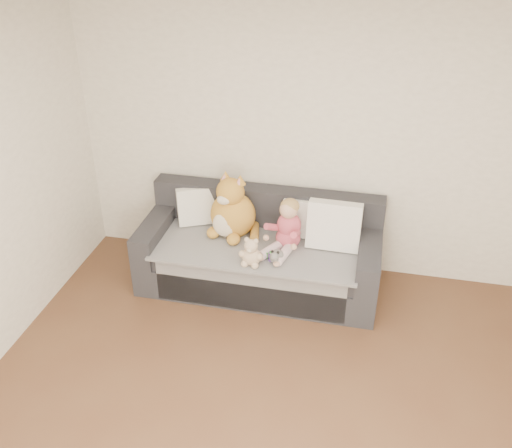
{
  "coord_description": "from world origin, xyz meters",
  "views": [
    {
      "loc": [
        0.5,
        -2.31,
        3.28
      ],
      "look_at": [
        -0.43,
        1.87,
        0.75
      ],
      "focal_mm": 40.0,
      "sensor_mm": 36.0,
      "label": 1
    }
  ],
  "objects": [
    {
      "name": "cushion_right_back",
      "position": [
        -0.06,
        2.23,
        0.65
      ],
      "size": [
        0.39,
        0.19,
        0.36
      ],
      "rotation": [
        0.0,
        0.0,
        -0.04
      ],
      "color": "white",
      "rests_on": "sofa"
    },
    {
      "name": "teddy_bear",
      "position": [
        -0.42,
        1.65,
        0.58
      ],
      "size": [
        0.21,
        0.16,
        0.27
      ],
      "rotation": [
        0.0,
        0.0,
        -0.07
      ],
      "color": "#C5AE88",
      "rests_on": "sofa"
    },
    {
      "name": "plush_cat",
      "position": [
        -0.7,
        2.11,
        0.71
      ],
      "size": [
        0.5,
        0.45,
        0.65
      ],
      "rotation": [
        0.0,
        0.0,
        -0.33
      ],
      "color": "#C2852B",
      "rests_on": "sofa"
    },
    {
      "name": "sippy_cup",
      "position": [
        -0.26,
        1.75,
        0.53
      ],
      "size": [
        0.1,
        0.06,
        0.11
      ],
      "rotation": [
        0.0,
        0.0,
        0.05
      ],
      "color": "#583590",
      "rests_on": "sofa"
    },
    {
      "name": "room_shell",
      "position": [
        0.0,
        0.42,
        1.3
      ],
      "size": [
        5.0,
        5.0,
        5.0
      ],
      "color": "brown",
      "rests_on": "ground"
    },
    {
      "name": "cushion_right_front",
      "position": [
        0.24,
        2.09,
        0.69
      ],
      "size": [
        0.48,
        0.23,
        0.45
      ],
      "rotation": [
        0.0,
        0.0,
        -0.03
      ],
      "color": "white",
      "rests_on": "sofa"
    },
    {
      "name": "sofa",
      "position": [
        -0.43,
        2.06,
        0.31
      ],
      "size": [
        2.2,
        0.94,
        0.85
      ],
      "color": "#29292E",
      "rests_on": "ground"
    },
    {
      "name": "cushion_left",
      "position": [
        -1.08,
        2.25,
        0.65
      ],
      "size": [
        0.43,
        0.33,
        0.37
      ],
      "rotation": [
        0.0,
        0.0,
        0.44
      ],
      "color": "white",
      "rests_on": "sofa"
    },
    {
      "name": "toddler",
      "position": [
        -0.17,
        1.98,
        0.67
      ],
      "size": [
        0.34,
        0.49,
        0.48
      ],
      "rotation": [
        0.0,
        0.0,
        -0.35
      ],
      "color": "#BE4443",
      "rests_on": "sofa"
    },
    {
      "name": "plush_cow",
      "position": [
        -0.21,
        1.72,
        0.54
      ],
      "size": [
        0.13,
        0.19,
        0.16
      ],
      "rotation": [
        0.0,
        0.0,
        -0.06
      ],
      "color": "white",
      "rests_on": "sofa"
    }
  ]
}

